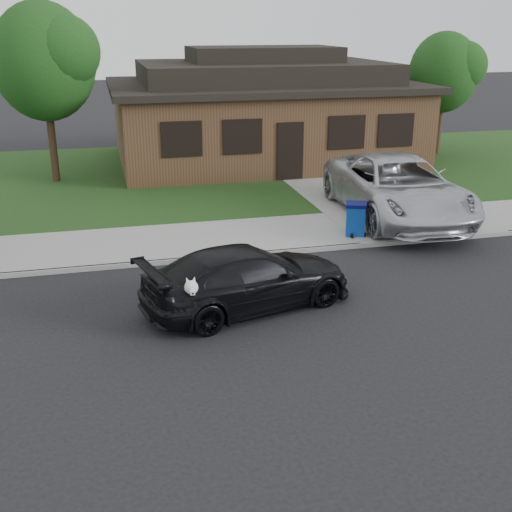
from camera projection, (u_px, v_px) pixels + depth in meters
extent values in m
plane|color=black|center=(256.00, 316.00, 13.22)|extent=(120.00, 120.00, 0.00)
cube|color=gray|center=(213.00, 239.00, 17.76)|extent=(60.00, 3.00, 0.12)
cube|color=gray|center=(224.00, 257.00, 16.39)|extent=(60.00, 0.12, 0.12)
cube|color=#193814|center=(177.00, 176.00, 25.05)|extent=(60.00, 13.00, 0.13)
cube|color=gray|center=(349.00, 185.00, 23.66)|extent=(4.50, 13.00, 0.14)
imported|color=black|center=(248.00, 278.00, 13.44)|extent=(4.89, 2.99, 1.32)
ellipsoid|color=white|center=(190.00, 288.00, 12.29)|extent=(0.34, 0.40, 0.30)
sphere|color=white|center=(191.00, 287.00, 12.04)|extent=(0.26, 0.26, 0.26)
cube|color=white|center=(192.00, 292.00, 11.95)|extent=(0.09, 0.12, 0.08)
sphere|color=black|center=(193.00, 293.00, 11.89)|extent=(0.04, 0.04, 0.04)
cone|color=white|center=(187.00, 280.00, 12.03)|extent=(0.11, 0.11, 0.14)
cone|color=white|center=(194.00, 280.00, 12.06)|extent=(0.11, 0.11, 0.14)
imported|color=silver|center=(397.00, 188.00, 19.21)|extent=(3.35, 6.66, 1.81)
cube|color=#0D3C98|center=(355.00, 221.00, 17.76)|extent=(0.65, 0.65, 0.83)
cube|color=#06094C|center=(356.00, 205.00, 17.61)|extent=(0.71, 0.71, 0.09)
cylinder|color=black|center=(352.00, 236.00, 17.61)|extent=(0.09, 0.14, 0.13)
cylinder|color=black|center=(364.00, 235.00, 17.69)|extent=(0.09, 0.14, 0.13)
cube|color=#422B1C|center=(263.00, 124.00, 27.24)|extent=(12.00, 8.00, 3.00)
cube|color=black|center=(263.00, 85.00, 26.68)|extent=(12.60, 8.60, 0.25)
cube|color=black|center=(263.00, 72.00, 26.50)|extent=(10.00, 6.50, 0.80)
cube|color=black|center=(263.00, 54.00, 26.26)|extent=(6.00, 3.50, 0.60)
cube|color=black|center=(290.00, 151.00, 23.70)|extent=(1.00, 0.06, 2.10)
cube|color=black|center=(182.00, 139.00, 22.60)|extent=(1.30, 0.05, 1.10)
cube|color=black|center=(242.00, 137.00, 23.09)|extent=(1.30, 0.05, 1.10)
cube|color=black|center=(347.00, 132.00, 24.00)|extent=(1.30, 0.05, 1.10)
cube|color=black|center=(396.00, 130.00, 24.45)|extent=(1.30, 0.05, 1.10)
cylinder|color=#332114|center=(53.00, 148.00, 23.59)|extent=(0.28, 0.28, 2.48)
ellipsoid|color=#143811|center=(44.00, 62.00, 22.55)|extent=(3.60, 3.60, 4.14)
sphere|color=#26591E|center=(63.00, 51.00, 22.09)|extent=(2.52, 2.52, 2.52)
cylinder|color=#332114|center=(438.00, 130.00, 28.75)|extent=(0.28, 0.28, 2.03)
ellipsoid|color=#143811|center=(444.00, 72.00, 27.89)|extent=(3.00, 3.00, 3.45)
sphere|color=#26591E|center=(462.00, 66.00, 27.51)|extent=(2.10, 2.10, 2.10)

